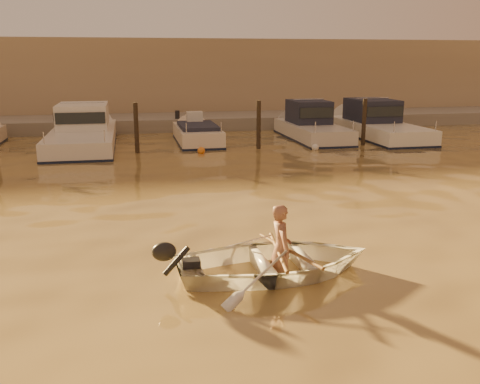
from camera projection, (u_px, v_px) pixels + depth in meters
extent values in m
plane|color=olive|center=(170.00, 300.00, 8.37)|extent=(160.00, 160.00, 0.00)
imported|color=white|center=(275.00, 261.00, 9.32)|extent=(3.53, 2.58, 0.71)
imported|color=#935D49|center=(281.00, 248.00, 9.28)|extent=(0.39, 0.58, 1.55)
cylinder|color=brown|center=(289.00, 250.00, 9.33)|extent=(0.56, 2.05, 0.13)
cylinder|color=brown|center=(278.00, 251.00, 9.28)|extent=(0.35, 2.09, 0.13)
cylinder|color=#2D2319|center=(136.00, 130.00, 21.21)|extent=(0.18, 0.18, 2.20)
cylinder|color=#2D2319|center=(259.00, 127.00, 22.21)|extent=(0.18, 0.18, 2.20)
cylinder|color=#2D2319|center=(364.00, 124.00, 23.14)|extent=(0.18, 0.18, 2.20)
sphere|color=white|center=(67.00, 159.00, 19.48)|extent=(0.30, 0.30, 0.30)
sphere|color=orange|center=(201.00, 151.00, 21.32)|extent=(0.30, 0.30, 0.30)
sphere|color=silver|center=(315.00, 147.00, 22.08)|extent=(0.30, 0.30, 0.30)
cube|color=gray|center=(138.00, 126.00, 28.75)|extent=(52.00, 4.00, 1.00)
cube|color=#9E8466|center=(134.00, 79.00, 33.42)|extent=(46.00, 7.00, 4.80)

